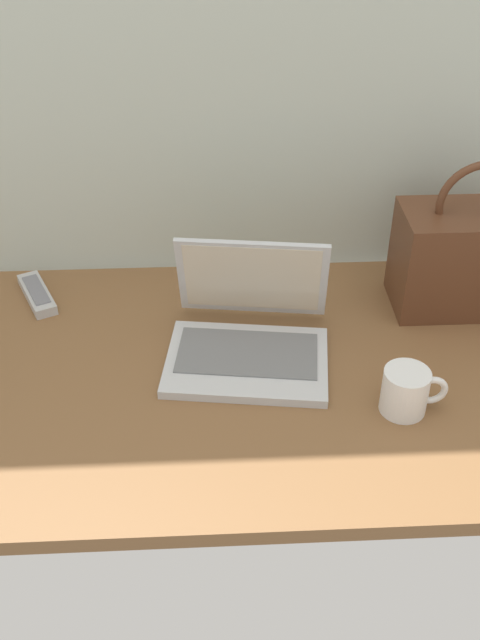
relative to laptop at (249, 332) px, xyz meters
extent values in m
cube|color=brown|center=(-0.03, -0.06, -0.06)|extent=(1.60, 0.76, 0.03)
cube|color=silver|center=(-0.01, -0.05, -0.04)|extent=(0.34, 0.26, 0.02)
cube|color=slate|center=(0.00, -0.03, -0.03)|extent=(0.29, 0.17, 0.00)
cube|color=silver|center=(0.01, 0.09, 0.07)|extent=(0.31, 0.10, 0.20)
cube|color=beige|center=(0.01, 0.08, 0.07)|extent=(0.27, 0.08, 0.17)
cylinder|color=white|center=(0.27, -0.18, 0.00)|extent=(0.08, 0.08, 0.09)
torus|color=white|center=(0.31, -0.18, 0.00)|extent=(0.06, 0.01, 0.06)
cylinder|color=brown|center=(0.27, -0.18, 0.03)|extent=(0.07, 0.07, 0.00)
cube|color=#B7B7B7|center=(-0.45, 0.20, -0.03)|extent=(0.11, 0.16, 0.02)
cube|color=slate|center=(-0.45, 0.20, -0.02)|extent=(0.08, 0.12, 0.00)
cube|color=#59331E|center=(0.47, 0.14, 0.06)|extent=(0.30, 0.16, 0.22)
camera|label=1|loc=(-0.07, -1.14, 0.87)|focal=41.34mm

